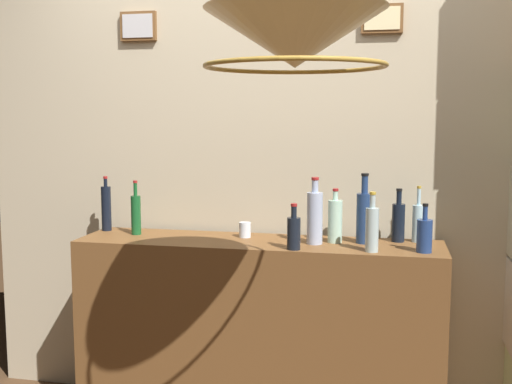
# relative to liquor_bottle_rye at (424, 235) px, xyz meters

# --- Properties ---
(panelled_rear_partition) EXTENTS (3.19, 0.15, 2.73)m
(panelled_rear_partition) POSITION_rel_liquor_bottle_rye_xyz_m (-0.79, 0.38, 0.40)
(panelled_rear_partition) COLOR #BCAD8E
(panelled_rear_partition) RESTS_ON ground
(bar_shelf_unit) EXTENTS (1.80, 0.41, 0.96)m
(bar_shelf_unit) POSITION_rel_liquor_bottle_rye_xyz_m (-0.79, 0.09, -0.56)
(bar_shelf_unit) COLOR brown
(bar_shelf_unit) RESTS_ON ground
(liquor_bottle_rye) EXTENTS (0.07, 0.07, 0.22)m
(liquor_bottle_rye) POSITION_rel_liquor_bottle_rye_xyz_m (0.00, 0.00, 0.00)
(liquor_bottle_rye) COLOR navy
(liquor_bottle_rye) RESTS_ON bar_shelf_unit
(liquor_bottle_port) EXTENTS (0.07, 0.07, 0.27)m
(liquor_bottle_port) POSITION_rel_liquor_bottle_rye_xyz_m (-0.41, 0.14, 0.03)
(liquor_bottle_port) COLOR #ADD7BF
(liquor_bottle_port) RESTS_ON bar_shelf_unit
(liquor_bottle_vodka) EXTENTS (0.06, 0.06, 0.26)m
(liquor_bottle_vodka) POSITION_rel_liquor_bottle_rye_xyz_m (-0.11, 0.22, 0.02)
(liquor_bottle_vodka) COLOR black
(liquor_bottle_vodka) RESTS_ON bar_shelf_unit
(liquor_bottle_sherry) EXTENTS (0.08, 0.08, 0.34)m
(liquor_bottle_sherry) POSITION_rel_liquor_bottle_rye_xyz_m (-0.28, 0.15, 0.05)
(liquor_bottle_sherry) COLOR navy
(liquor_bottle_sherry) RESTS_ON bar_shelf_unit
(liquor_bottle_vermouth) EXTENTS (0.05, 0.05, 0.29)m
(liquor_bottle_vermouth) POSITION_rel_liquor_bottle_rye_xyz_m (-1.64, 0.20, 0.04)
(liquor_bottle_vermouth) COLOR black
(liquor_bottle_vermouth) RESTS_ON bar_shelf_unit
(liquor_bottle_rum) EXTENTS (0.06, 0.06, 0.21)m
(liquor_bottle_rum) POSITION_rel_liquor_bottle_rye_xyz_m (-0.59, -0.06, 0.00)
(liquor_bottle_rum) COLOR black
(liquor_bottle_rum) RESTS_ON bar_shelf_unit
(liquor_bottle_whiskey) EXTENTS (0.08, 0.08, 0.32)m
(liquor_bottle_whiskey) POSITION_rel_liquor_bottle_rye_xyz_m (-0.51, 0.09, 0.05)
(liquor_bottle_whiskey) COLOR #A6B3CF
(liquor_bottle_whiskey) RESTS_ON bar_shelf_unit
(liquor_bottle_amaro) EXTENTS (0.05, 0.05, 0.28)m
(liquor_bottle_amaro) POSITION_rel_liquor_bottle_rye_xyz_m (-1.45, 0.13, 0.03)
(liquor_bottle_amaro) COLOR #175326
(liquor_bottle_amaro) RESTS_ON bar_shelf_unit
(liquor_bottle_gin) EXTENTS (0.06, 0.06, 0.27)m
(liquor_bottle_gin) POSITION_rel_liquor_bottle_rye_xyz_m (-0.23, -0.04, 0.03)
(liquor_bottle_gin) COLOR #A9BFBF
(liquor_bottle_gin) RESTS_ON bar_shelf_unit
(liquor_bottle_scotch) EXTENTS (0.06, 0.06, 0.28)m
(liquor_bottle_scotch) POSITION_rel_liquor_bottle_rye_xyz_m (-0.02, 0.24, 0.02)
(liquor_bottle_scotch) COLOR #A5CDDC
(liquor_bottle_scotch) RESTS_ON bar_shelf_unit
(glass_tumbler_rocks) EXTENTS (0.06, 0.06, 0.08)m
(glass_tumbler_rocks) POSITION_rel_liquor_bottle_rye_xyz_m (-0.87, 0.17, -0.04)
(glass_tumbler_rocks) COLOR silver
(glass_tumbler_rocks) RESTS_ON bar_shelf_unit
(pendant_lamp) EXTENTS (0.63, 0.63, 0.52)m
(pendant_lamp) POSITION_rel_liquor_bottle_rye_xyz_m (-0.49, -0.73, 0.79)
(pendant_lamp) COLOR beige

